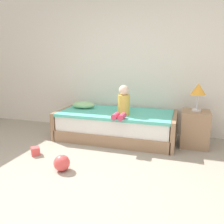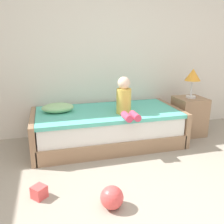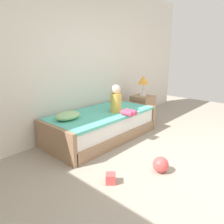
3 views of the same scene
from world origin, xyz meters
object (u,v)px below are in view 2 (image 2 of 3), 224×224
at_px(nightstand, 189,116).
at_px(child_figure, 125,99).
at_px(toy_ball, 112,198).
at_px(toy_block, 39,192).
at_px(table_lamp, 193,76).
at_px(pillow, 58,108).
at_px(bed, 107,127).

distance_m(nightstand, child_figure, 1.26).
relative_size(toy_ball, toy_block, 1.74).
height_order(table_lamp, pillow, table_lamp).
distance_m(nightstand, table_lamp, 0.64).
bearing_deg(pillow, bed, -8.34).
distance_m(table_lamp, toy_ball, 2.35).
bearing_deg(table_lamp, child_figure, -167.90).
relative_size(bed, toy_ball, 9.94).
xyz_separation_m(bed, table_lamp, (1.35, 0.02, 0.69)).
bearing_deg(nightstand, bed, -179.09).
relative_size(child_figure, pillow, 1.16).
relative_size(pillow, toy_ball, 2.07).
bearing_deg(child_figure, toy_block, -142.90).
bearing_deg(table_lamp, toy_ball, -139.27).
height_order(child_figure, toy_ball, child_figure).
bearing_deg(toy_block, child_figure, 37.10).
distance_m(table_lamp, pillow, 2.07).
bearing_deg(bed, pillow, 171.66).
distance_m(nightstand, pillow, 2.05).
relative_size(table_lamp, child_figure, 0.88).
height_order(bed, table_lamp, table_lamp).
xyz_separation_m(pillow, toy_ball, (0.36, -1.52, -0.46)).
relative_size(table_lamp, toy_ball, 2.12).
xyz_separation_m(bed, child_figure, (0.18, -0.23, 0.46)).
bearing_deg(child_figure, toy_ball, -112.96).
bearing_deg(table_lamp, toy_block, -154.26).
distance_m(nightstand, toy_block, 2.57).
height_order(pillow, toy_block, pillow).
xyz_separation_m(bed, nightstand, (1.35, 0.02, 0.05)).
bearing_deg(toy_block, pillow, 77.03).
distance_m(child_figure, toy_block, 1.57).
height_order(nightstand, table_lamp, table_lamp).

